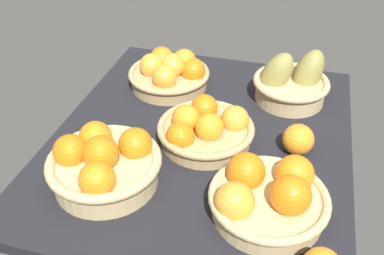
# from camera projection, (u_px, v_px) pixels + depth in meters

# --- Properties ---
(market_tray) EXTENTS (0.84, 0.72, 0.03)m
(market_tray) POSITION_uv_depth(u_px,v_px,m) (202.00, 141.00, 1.09)
(market_tray) COLOR black
(market_tray) RESTS_ON ground
(basket_center) EXTENTS (0.23, 0.23, 0.09)m
(basket_center) POSITION_uv_depth(u_px,v_px,m) (205.00, 128.00, 1.04)
(basket_center) COLOR tan
(basket_center) RESTS_ON market_tray
(basket_near_left) EXTENTS (0.23, 0.23, 0.10)m
(basket_near_left) POSITION_uv_depth(u_px,v_px,m) (170.00, 73.00, 1.25)
(basket_near_left) COLOR tan
(basket_near_left) RESTS_ON market_tray
(basket_near_right) EXTENTS (0.24, 0.24, 0.12)m
(basket_near_right) POSITION_uv_depth(u_px,v_px,m) (103.00, 163.00, 0.92)
(basket_near_right) COLOR tan
(basket_near_right) RESTS_ON market_tray
(basket_far_right) EXTENTS (0.24, 0.24, 0.11)m
(basket_far_right) POSITION_uv_depth(u_px,v_px,m) (267.00, 196.00, 0.85)
(basket_far_right) COLOR tan
(basket_far_right) RESTS_ON market_tray
(basket_far_left_pears) EXTENTS (0.21, 0.22, 0.16)m
(basket_far_left_pears) POSITION_uv_depth(u_px,v_px,m) (291.00, 83.00, 1.19)
(basket_far_left_pears) COLOR tan
(basket_far_left_pears) RESTS_ON market_tray
(loose_orange_front_gap) EXTENTS (0.07, 0.07, 0.07)m
(loose_orange_front_gap) POSITION_uv_depth(u_px,v_px,m) (298.00, 140.00, 1.00)
(loose_orange_front_gap) COLOR orange
(loose_orange_front_gap) RESTS_ON market_tray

